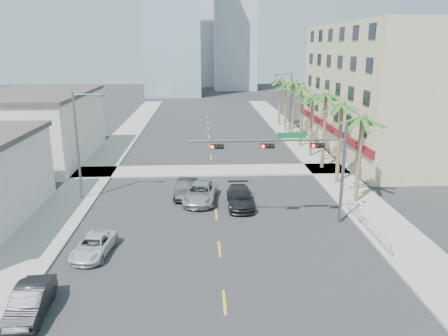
# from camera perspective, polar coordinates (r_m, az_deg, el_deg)

# --- Properties ---
(ground) EXTENTS (260.00, 260.00, 0.00)m
(ground) POSITION_cam_1_polar(r_m,az_deg,el_deg) (24.79, -0.20, -14.65)
(ground) COLOR #262628
(ground) RESTS_ON ground
(sidewalk_right) EXTENTS (4.00, 120.00, 0.15)m
(sidewalk_right) POSITION_cam_1_polar(r_m,az_deg,el_deg) (45.13, 13.93, -0.81)
(sidewalk_right) COLOR gray
(sidewalk_right) RESTS_ON ground
(sidewalk_left) EXTENTS (4.00, 120.00, 0.15)m
(sidewalk_left) POSITION_cam_1_polar(r_m,az_deg,el_deg) (44.58, -17.10, -1.25)
(sidewalk_left) COLOR gray
(sidewalk_left) RESTS_ON ground
(sidewalk_cross) EXTENTS (80.00, 4.00, 0.15)m
(sidewalk_cross) POSITION_cam_1_polar(r_m,az_deg,el_deg) (45.14, -1.56, -0.34)
(sidewalk_cross) COLOR gray
(sidewalk_cross) RESTS_ON ground
(building_right) EXTENTS (15.25, 28.00, 15.00)m
(building_right) POSITION_cam_1_polar(r_m,az_deg,el_deg) (56.52, 21.38, 9.52)
(building_right) COLOR tan
(building_right) RESTS_ON ground
(building_left_far) EXTENTS (11.00, 18.00, 7.20)m
(building_left_far) POSITION_cam_1_polar(r_m,az_deg,el_deg) (53.47, -23.23, 4.80)
(building_left_far) COLOR beige
(building_left_far) RESTS_ON ground
(tower_far_center) EXTENTS (16.00, 16.00, 42.00)m
(tower_far_center) POSITION_cam_1_polar(r_m,az_deg,el_deg) (146.64, -3.95, 18.95)
(tower_far_center) COLOR #ADADB2
(tower_far_center) RESTS_ON ground
(traffic_signal_mast) EXTENTS (11.12, 0.54, 7.20)m
(traffic_signal_mast) POSITION_cam_1_polar(r_m,az_deg,el_deg) (31.02, 9.81, 1.54)
(traffic_signal_mast) COLOR slate
(traffic_signal_mast) RESTS_ON ground
(palm_tree_0) EXTENTS (4.80, 4.80, 7.80)m
(palm_tree_0) POSITION_cam_1_polar(r_m,az_deg,el_deg) (36.10, 17.65, 6.28)
(palm_tree_0) COLOR brown
(palm_tree_0) RESTS_ON ground
(palm_tree_1) EXTENTS (4.80, 4.80, 8.16)m
(palm_tree_1) POSITION_cam_1_polar(r_m,az_deg,el_deg) (40.91, 15.18, 7.99)
(palm_tree_1) COLOR brown
(palm_tree_1) RESTS_ON ground
(palm_tree_2) EXTENTS (4.80, 4.80, 8.52)m
(palm_tree_2) POSITION_cam_1_polar(r_m,az_deg,el_deg) (45.81, 13.22, 9.33)
(palm_tree_2) COLOR brown
(palm_tree_2) RESTS_ON ground
(palm_tree_3) EXTENTS (4.80, 4.80, 7.80)m
(palm_tree_3) POSITION_cam_1_polar(r_m,az_deg,el_deg) (50.87, 11.57, 9.22)
(palm_tree_3) COLOR brown
(palm_tree_3) RESTS_ON ground
(palm_tree_4) EXTENTS (4.80, 4.80, 8.16)m
(palm_tree_4) POSITION_cam_1_polar(r_m,az_deg,el_deg) (55.86, 10.27, 10.20)
(palm_tree_4) COLOR brown
(palm_tree_4) RESTS_ON ground
(palm_tree_5) EXTENTS (4.80, 4.80, 8.52)m
(palm_tree_5) POSITION_cam_1_polar(r_m,az_deg,el_deg) (60.89, 9.17, 11.01)
(palm_tree_5) COLOR brown
(palm_tree_5) RESTS_ON ground
(palm_tree_6) EXTENTS (4.80, 4.80, 7.80)m
(palm_tree_6) POSITION_cam_1_polar(r_m,az_deg,el_deg) (66.02, 8.21, 10.79)
(palm_tree_6) COLOR brown
(palm_tree_6) RESTS_ON ground
(palm_tree_7) EXTENTS (4.80, 4.80, 8.16)m
(palm_tree_7) POSITION_cam_1_polar(r_m,az_deg,el_deg) (71.09, 7.41, 11.44)
(palm_tree_7) COLOR brown
(palm_tree_7) RESTS_ON ground
(streetlight_left) EXTENTS (2.55, 0.25, 9.00)m
(streetlight_left) POSITION_cam_1_polar(r_m,az_deg,el_deg) (37.50, -18.36, 3.40)
(streetlight_left) COLOR slate
(streetlight_left) RESTS_ON ground
(streetlight_right) EXTENTS (2.55, 0.25, 9.00)m
(streetlight_right) POSITION_cam_1_polar(r_m,az_deg,el_deg) (61.04, 8.50, 8.48)
(streetlight_right) COLOR slate
(streetlight_right) RESTS_ON ground
(guardrail) EXTENTS (0.08, 8.08, 1.00)m
(guardrail) POSITION_cam_1_polar(r_m,az_deg,el_deg) (31.90, 18.20, -6.95)
(guardrail) COLOR silver
(guardrail) RESTS_ON ground
(car_parked_mid) EXTENTS (1.76, 4.38, 1.41)m
(car_parked_mid) POSITION_cam_1_polar(r_m,az_deg,el_deg) (23.70, -24.00, -15.70)
(car_parked_mid) COLOR black
(car_parked_mid) RESTS_ON ground
(car_parked_far) EXTENTS (2.48, 4.43, 1.17)m
(car_parked_far) POSITION_cam_1_polar(r_m,az_deg,el_deg) (28.56, -16.65, -9.73)
(car_parked_far) COLOR silver
(car_parked_far) RESTS_ON ground
(car_lane_left) EXTENTS (2.00, 4.58, 1.46)m
(car_lane_left) POSITION_cam_1_polar(r_m,az_deg,el_deg) (37.63, -4.99, -2.64)
(car_lane_left) COLOR black
(car_lane_left) RESTS_ON ground
(car_lane_center) EXTENTS (3.06, 5.65, 1.50)m
(car_lane_center) POSITION_cam_1_polar(r_m,az_deg,el_deg) (36.31, -3.13, -3.26)
(car_lane_center) COLOR silver
(car_lane_center) RESTS_ON ground
(car_lane_right) EXTENTS (2.09, 5.05, 1.46)m
(car_lane_right) POSITION_cam_1_polar(r_m,az_deg,el_deg) (35.25, 2.13, -3.87)
(car_lane_right) COLOR black
(car_lane_right) RESTS_ON ground
(pedestrian) EXTENTS (0.68, 0.65, 1.57)m
(pedestrian) POSITION_cam_1_polar(r_m,az_deg,el_deg) (33.06, 17.36, -5.58)
(pedestrian) COLOR white
(pedestrian) RESTS_ON sidewalk_right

